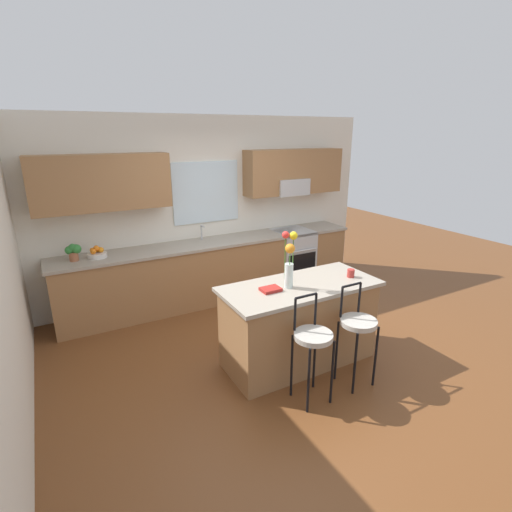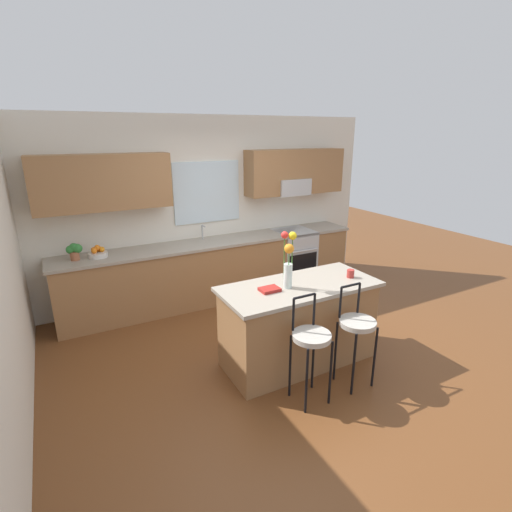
{
  "view_description": "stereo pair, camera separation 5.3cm",
  "coord_description": "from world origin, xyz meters",
  "px_view_note": "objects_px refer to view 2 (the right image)",
  "views": [
    {
      "loc": [
        -2.12,
        -3.41,
        2.46
      ],
      "look_at": [
        0.06,
        0.55,
        1.0
      ],
      "focal_mm": 27.01,
      "sensor_mm": 36.0,
      "label": 1
    },
    {
      "loc": [
        -2.08,
        -3.43,
        2.46
      ],
      "look_at": [
        0.06,
        0.55,
        1.0
      ],
      "focal_mm": 27.01,
      "sensor_mm": 36.0,
      "label": 2
    }
  ],
  "objects_px": {
    "bar_stool_middle": "(357,327)",
    "cookbook": "(270,289)",
    "potted_plant_small": "(74,250)",
    "flower_vase": "(289,260)",
    "oven_range": "(293,257)",
    "fruit_bowl_oranges": "(98,253)",
    "bar_stool_near": "(311,341)",
    "mug_ceramic": "(350,274)",
    "kitchen_island": "(298,324)"
  },
  "relations": [
    {
      "from": "bar_stool_middle",
      "to": "bar_stool_near",
      "type": "bearing_deg",
      "value": 180.0
    },
    {
      "from": "bar_stool_near",
      "to": "mug_ceramic",
      "type": "relative_size",
      "value": 11.58
    },
    {
      "from": "oven_range",
      "to": "fruit_bowl_oranges",
      "type": "xyz_separation_m",
      "value": [
        -3.01,
        0.03,
        0.52
      ]
    },
    {
      "from": "bar_stool_near",
      "to": "bar_stool_middle",
      "type": "height_order",
      "value": "same"
    },
    {
      "from": "oven_range",
      "to": "cookbook",
      "type": "xyz_separation_m",
      "value": [
        -1.62,
        -1.99,
        0.48
      ]
    },
    {
      "from": "bar_stool_near",
      "to": "cookbook",
      "type": "distance_m",
      "value": 0.68
    },
    {
      "from": "fruit_bowl_oranges",
      "to": "potted_plant_small",
      "type": "bearing_deg",
      "value": -178.85
    },
    {
      "from": "oven_range",
      "to": "bar_stool_near",
      "type": "height_order",
      "value": "bar_stool_near"
    },
    {
      "from": "oven_range",
      "to": "kitchen_island",
      "type": "xyz_separation_m",
      "value": [
        -1.25,
        -2.0,
        0.0
      ]
    },
    {
      "from": "oven_range",
      "to": "kitchen_island",
      "type": "relative_size",
      "value": 0.54
    },
    {
      "from": "bar_stool_near",
      "to": "flower_vase",
      "type": "distance_m",
      "value": 0.85
    },
    {
      "from": "fruit_bowl_oranges",
      "to": "potted_plant_small",
      "type": "relative_size",
      "value": 1.09
    },
    {
      "from": "bar_stool_middle",
      "to": "cookbook",
      "type": "relative_size",
      "value": 5.21
    },
    {
      "from": "kitchen_island",
      "to": "fruit_bowl_oranges",
      "type": "distance_m",
      "value": 2.73
    },
    {
      "from": "oven_range",
      "to": "bar_stool_middle",
      "type": "height_order",
      "value": "bar_stool_middle"
    },
    {
      "from": "kitchen_island",
      "to": "potted_plant_small",
      "type": "relative_size",
      "value": 7.75
    },
    {
      "from": "oven_range",
      "to": "cookbook",
      "type": "relative_size",
      "value": 4.6
    },
    {
      "from": "oven_range",
      "to": "flower_vase",
      "type": "relative_size",
      "value": 1.55
    },
    {
      "from": "mug_ceramic",
      "to": "potted_plant_small",
      "type": "bearing_deg",
      "value": 141.41
    },
    {
      "from": "oven_range",
      "to": "cookbook",
      "type": "distance_m",
      "value": 2.61
    },
    {
      "from": "oven_range",
      "to": "mug_ceramic",
      "type": "xyz_separation_m",
      "value": [
        -0.63,
        -2.08,
        0.51
      ]
    },
    {
      "from": "oven_range",
      "to": "fruit_bowl_oranges",
      "type": "relative_size",
      "value": 3.83
    },
    {
      "from": "fruit_bowl_oranges",
      "to": "potted_plant_small",
      "type": "distance_m",
      "value": 0.28
    },
    {
      "from": "kitchen_island",
      "to": "potted_plant_small",
      "type": "height_order",
      "value": "potted_plant_small"
    },
    {
      "from": "flower_vase",
      "to": "potted_plant_small",
      "type": "bearing_deg",
      "value": 132.73
    },
    {
      "from": "potted_plant_small",
      "to": "kitchen_island",
      "type": "bearing_deg",
      "value": -44.99
    },
    {
      "from": "oven_range",
      "to": "bar_stool_middle",
      "type": "relative_size",
      "value": 0.88
    },
    {
      "from": "bar_stool_middle",
      "to": "oven_range",
      "type": "bearing_deg",
      "value": 69.41
    },
    {
      "from": "bar_stool_middle",
      "to": "flower_vase",
      "type": "bearing_deg",
      "value": 125.74
    },
    {
      "from": "cookbook",
      "to": "potted_plant_small",
      "type": "height_order",
      "value": "potted_plant_small"
    },
    {
      "from": "oven_range",
      "to": "bar_stool_near",
      "type": "bearing_deg",
      "value": -120.43
    },
    {
      "from": "bar_stool_middle",
      "to": "kitchen_island",
      "type": "bearing_deg",
      "value": 114.72
    },
    {
      "from": "flower_vase",
      "to": "potted_plant_small",
      "type": "distance_m",
      "value": 2.76
    },
    {
      "from": "oven_range",
      "to": "cookbook",
      "type": "bearing_deg",
      "value": -129.08
    },
    {
      "from": "cookbook",
      "to": "flower_vase",
      "type": "bearing_deg",
      "value": -3.34
    },
    {
      "from": "fruit_bowl_oranges",
      "to": "bar_stool_near",
      "type": "bearing_deg",
      "value": -60.56
    },
    {
      "from": "bar_stool_middle",
      "to": "potted_plant_small",
      "type": "distance_m",
      "value": 3.51
    },
    {
      "from": "oven_range",
      "to": "fruit_bowl_oranges",
      "type": "height_order",
      "value": "fruit_bowl_oranges"
    },
    {
      "from": "cookbook",
      "to": "potted_plant_small",
      "type": "bearing_deg",
      "value": 129.5
    },
    {
      "from": "kitchen_island",
      "to": "potted_plant_small",
      "type": "xyz_separation_m",
      "value": [
        -2.02,
        2.02,
        0.58
      ]
    },
    {
      "from": "cookbook",
      "to": "bar_stool_middle",
      "type": "bearing_deg",
      "value": -43.53
    },
    {
      "from": "mug_ceramic",
      "to": "bar_stool_near",
      "type": "bearing_deg",
      "value": -150.07
    },
    {
      "from": "kitchen_island",
      "to": "bar_stool_near",
      "type": "distance_m",
      "value": 0.68
    },
    {
      "from": "flower_vase",
      "to": "bar_stool_near",
      "type": "bearing_deg",
      "value": -101.55
    },
    {
      "from": "mug_ceramic",
      "to": "cookbook",
      "type": "xyz_separation_m",
      "value": [
        -0.98,
        0.09,
        -0.03
      ]
    },
    {
      "from": "cookbook",
      "to": "potted_plant_small",
      "type": "xyz_separation_m",
      "value": [
        -1.66,
        2.01,
        0.11
      ]
    },
    {
      "from": "bar_stool_middle",
      "to": "mug_ceramic",
      "type": "bearing_deg",
      "value": 56.34
    },
    {
      "from": "kitchen_island",
      "to": "cookbook",
      "type": "distance_m",
      "value": 0.6
    },
    {
      "from": "bar_stool_near",
      "to": "bar_stool_middle",
      "type": "relative_size",
      "value": 1.0
    },
    {
      "from": "potted_plant_small",
      "to": "flower_vase",
      "type": "bearing_deg",
      "value": -47.27
    }
  ]
}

